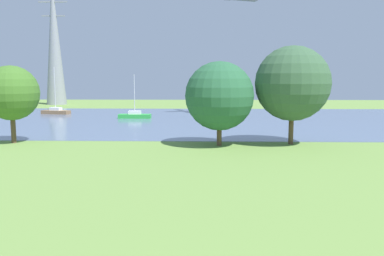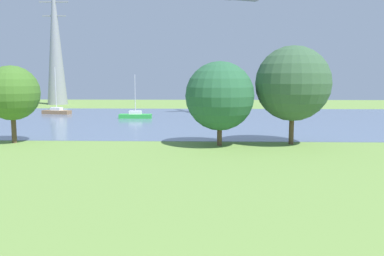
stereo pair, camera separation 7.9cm
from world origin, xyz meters
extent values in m
plane|color=olive|center=(0.00, 22.00, 0.00)|extent=(160.00, 160.00, 0.00)
cube|color=slate|center=(0.00, 50.00, 0.01)|extent=(140.00, 40.00, 0.02)
cube|color=brown|center=(-24.34, 58.12, 0.32)|extent=(5.02, 2.57, 0.60)
cube|color=white|center=(-24.34, 58.12, 0.87)|extent=(2.01, 1.49, 0.50)
cylinder|color=silver|center=(-24.34, 58.12, 4.21)|extent=(0.10, 0.10, 7.18)
cube|color=green|center=(-9.96, 51.56, 0.32)|extent=(4.80, 1.51, 0.60)
cube|color=white|center=(-9.96, 51.56, 0.87)|extent=(1.80, 1.10, 0.50)
cylinder|color=silver|center=(-9.96, 51.56, 3.57)|extent=(0.10, 0.10, 5.90)
cylinder|color=brown|center=(-17.32, 28.72, 1.44)|extent=(0.44, 0.44, 2.88)
sphere|color=#406E27|center=(-17.32, 28.72, 4.64)|extent=(5.04, 5.04, 5.04)
cylinder|color=brown|center=(1.75, 27.87, 1.15)|extent=(0.44, 0.44, 2.29)
sphere|color=#295E3B|center=(1.75, 27.87, 4.43)|extent=(6.11, 6.11, 6.11)
cylinder|color=brown|center=(8.33, 28.83, 1.58)|extent=(0.44, 0.44, 3.15)
sphere|color=#385A3C|center=(8.33, 28.83, 5.52)|extent=(6.76, 6.76, 6.76)
cone|color=gray|center=(-33.06, 82.17, 14.15)|extent=(4.40, 4.40, 28.30)
cube|color=gray|center=(-33.06, 82.17, 22.64)|extent=(6.40, 0.30, 0.30)
cube|color=gray|center=(-33.06, 82.17, 19.64)|extent=(5.20, 0.30, 0.30)
camera|label=1|loc=(0.35, -7.41, 6.04)|focal=37.27mm
camera|label=2|loc=(0.43, -7.40, 6.04)|focal=37.27mm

